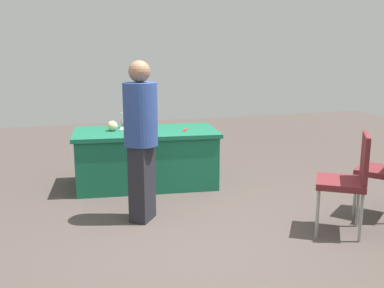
% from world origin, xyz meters
% --- Properties ---
extents(ground_plane, '(14.40, 14.40, 0.00)m').
position_xyz_m(ground_plane, '(0.00, 0.00, 0.00)').
color(ground_plane, '#4C423D').
extents(table_foreground, '(1.91, 1.15, 0.72)m').
position_xyz_m(table_foreground, '(0.08, -1.97, 0.36)').
color(table_foreground, '#196647').
rests_on(table_foreground, ground).
extents(chair_near_front, '(0.61, 0.61, 0.97)m').
position_xyz_m(chair_near_front, '(-1.41, 0.15, 0.56)').
color(chair_near_front, '#9E9993').
rests_on(chair_near_front, ground).
extents(person_attendee_standing, '(0.48, 0.48, 1.63)m').
position_xyz_m(person_attendee_standing, '(0.38, -0.78, 0.91)').
color(person_attendee_standing, '#26262D').
rests_on(person_attendee_standing, ground).
extents(laptop_silver, '(0.38, 0.36, 0.21)m').
position_xyz_m(laptop_silver, '(0.22, -2.13, 0.76)').
color(laptop_silver, silver).
rests_on(laptop_silver, table_foreground).
extents(yarn_ball, '(0.13, 0.13, 0.13)m').
position_xyz_m(yarn_ball, '(0.49, -2.07, 0.78)').
color(yarn_ball, beige).
rests_on(yarn_ball, table_foreground).
extents(scissors_red, '(0.11, 0.18, 0.01)m').
position_xyz_m(scissors_red, '(-0.41, -1.83, 0.72)').
color(scissors_red, red).
rests_on(scissors_red, table_foreground).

